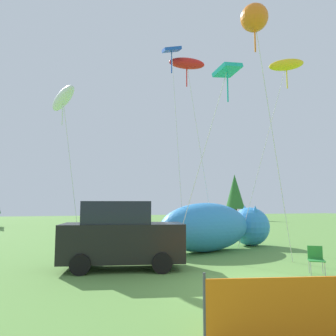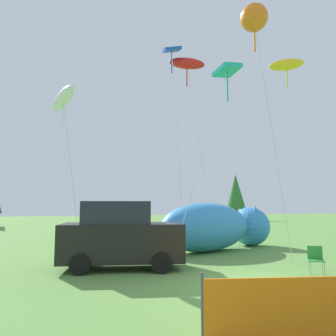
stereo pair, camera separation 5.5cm
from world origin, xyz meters
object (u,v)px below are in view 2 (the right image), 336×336
object	(u,v)px
kite_orange_flower	(254,18)
kite_teal_diamond	(226,73)
kite_white_ghost	(63,99)
kite_blue_box	(172,54)
parked_car	(121,236)
kite_yellow_hero	(286,65)
inflatable_cat	(217,228)
kite_red_lizard	(187,64)
folding_chair	(316,258)

from	to	relation	value
kite_orange_flower	kite_teal_diamond	world-z (taller)	kite_orange_flower
kite_white_ghost	kite_teal_diamond	bearing A→B (deg)	-37.51
kite_blue_box	kite_white_ghost	world-z (taller)	kite_blue_box
parked_car	kite_yellow_hero	xyz separation A→B (m)	(9.10, 2.37, 8.43)
inflatable_cat	kite_red_lizard	bearing A→B (deg)	111.02
inflatable_cat	parked_car	bearing A→B (deg)	-170.52
kite_white_ghost	kite_yellow_hero	bearing A→B (deg)	-10.47
folding_chair	parked_car	bearing A→B (deg)	-81.35
kite_white_ghost	folding_chair	bearing A→B (deg)	-42.29
kite_blue_box	parked_car	bearing A→B (deg)	-128.52
kite_white_ghost	kite_teal_diamond	distance (m)	7.78
kite_yellow_hero	kite_blue_box	bearing A→B (deg)	163.36
inflatable_cat	kite_orange_flower	world-z (taller)	kite_orange_flower
kite_yellow_hero	kite_teal_diamond	size ratio (longest dim) A/B	1.29
folding_chair	kite_white_ghost	world-z (taller)	kite_white_ghost
kite_yellow_hero	kite_teal_diamond	xyz separation A→B (m)	(-5.03, -2.67, -2.14)
parked_car	folding_chair	bearing A→B (deg)	-13.31
kite_blue_box	kite_red_lizard	world-z (taller)	kite_blue_box
kite_yellow_hero	kite_teal_diamond	world-z (taller)	kite_yellow_hero
folding_chair	kite_orange_flower	world-z (taller)	kite_orange_flower
kite_yellow_hero	kite_white_ghost	bearing A→B (deg)	169.53
kite_white_ghost	parked_car	bearing A→B (deg)	-64.61
inflatable_cat	kite_blue_box	size ratio (longest dim) A/B	0.67
parked_car	kite_red_lizard	distance (m)	10.54
kite_orange_flower	kite_red_lizard	distance (m)	6.19
folding_chair	kite_white_ghost	distance (m)	12.62
parked_car	kite_blue_box	xyz separation A→B (m)	(3.27, 4.11, 9.01)
kite_blue_box	kite_white_ghost	size ratio (longest dim) A/B	1.35
kite_red_lizard	kite_blue_box	bearing A→B (deg)	-166.99
kite_blue_box	kite_yellow_hero	xyz separation A→B (m)	(5.83, -1.74, -0.58)
parked_car	kite_white_ghost	bearing A→B (deg)	127.50
kite_yellow_hero	kite_white_ghost	distance (m)	11.63
kite_teal_diamond	kite_blue_box	bearing A→B (deg)	100.22
folding_chair	kite_yellow_hero	bearing A→B (deg)	-178.67
kite_orange_flower	kite_blue_box	xyz separation A→B (m)	(-1.16, 5.92, 1.19)
kite_teal_diamond	kite_red_lizard	bearing A→B (deg)	88.38
kite_blue_box	kite_yellow_hero	distance (m)	6.11
parked_car	kite_orange_flower	distance (m)	9.17
parked_car	kite_blue_box	world-z (taller)	kite_blue_box
kite_orange_flower	kite_blue_box	bearing A→B (deg)	101.05
parked_car	kite_orange_flower	world-z (taller)	kite_orange_flower
folding_chair	kite_teal_diamond	xyz separation A→B (m)	(-1.74, 2.46, 6.90)
kite_blue_box	kite_yellow_hero	size ratio (longest dim) A/B	1.06
folding_chair	kite_blue_box	distance (m)	12.09
inflatable_cat	kite_blue_box	bearing A→B (deg)	133.12
parked_car	folding_chair	xyz separation A→B (m)	(5.80, -2.76, -0.61)
kite_red_lizard	kite_white_ghost	xyz separation A→B (m)	(-6.30, 0.11, -2.56)
parked_car	kite_white_ghost	distance (m)	7.83
parked_car	inflatable_cat	xyz separation A→B (m)	(5.26, 3.17, -0.07)
inflatable_cat	kite_teal_diamond	xyz separation A→B (m)	(-1.19, -3.47, 6.36)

